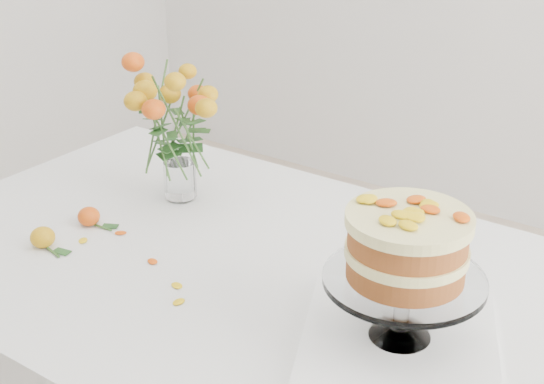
% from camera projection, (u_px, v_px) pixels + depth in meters
% --- Properties ---
extents(table, '(1.43, 0.93, 0.76)m').
position_uv_depth(table, '(232.00, 294.00, 1.56)').
color(table, tan).
rests_on(table, ground).
extents(napkin, '(0.43, 0.43, 0.01)m').
position_uv_depth(napkin, '(399.00, 338.00, 1.27)').
color(napkin, white).
rests_on(napkin, table).
extents(cake_stand, '(0.27, 0.27, 0.24)m').
position_uv_depth(cake_stand, '(406.00, 253.00, 1.20)').
color(cake_stand, silver).
rests_on(cake_stand, napkin).
extents(rose_vase, '(0.28, 0.28, 0.37)m').
position_uv_depth(rose_vase, '(176.00, 110.00, 1.69)').
color(rose_vase, silver).
rests_on(rose_vase, table).
extents(loose_rose_near, '(0.09, 0.05, 0.04)m').
position_uv_depth(loose_rose_near, '(43.00, 237.00, 1.56)').
color(loose_rose_near, gold).
rests_on(loose_rose_near, table).
extents(loose_rose_far, '(0.09, 0.05, 0.04)m').
position_uv_depth(loose_rose_far, '(89.00, 217.00, 1.65)').
color(loose_rose_far, '#E93B0B').
rests_on(loose_rose_far, table).
extents(stray_petal_a, '(0.03, 0.02, 0.00)m').
position_uv_depth(stray_petal_a, '(153.00, 262.00, 1.51)').
color(stray_petal_a, yellow).
rests_on(stray_petal_a, table).
extents(stray_petal_b, '(0.03, 0.02, 0.00)m').
position_uv_depth(stray_petal_b, '(177.00, 286.00, 1.43)').
color(stray_petal_b, yellow).
rests_on(stray_petal_b, table).
extents(stray_petal_c, '(0.03, 0.02, 0.00)m').
position_uv_depth(stray_petal_c, '(179.00, 302.00, 1.38)').
color(stray_petal_c, yellow).
rests_on(stray_petal_c, table).
extents(stray_petal_d, '(0.03, 0.02, 0.00)m').
position_uv_depth(stray_petal_d, '(121.00, 233.00, 1.62)').
color(stray_petal_d, yellow).
rests_on(stray_petal_d, table).
extents(stray_petal_e, '(0.03, 0.02, 0.00)m').
position_uv_depth(stray_petal_e, '(83.00, 241.00, 1.59)').
color(stray_petal_e, yellow).
rests_on(stray_petal_e, table).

